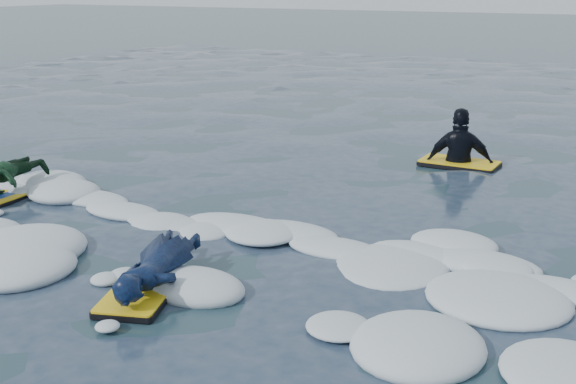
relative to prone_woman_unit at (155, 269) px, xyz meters
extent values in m
plane|color=#19303C|center=(-0.62, 0.20, -0.20)|extent=(120.00, 120.00, 0.00)
cube|color=black|center=(0.00, -0.22, -0.16)|extent=(0.84, 1.13, 0.05)
cube|color=yellow|center=(0.00, -0.22, -0.13)|extent=(0.82, 1.10, 0.02)
imported|color=#0B214E|center=(0.00, 0.03, 0.02)|extent=(0.95, 1.60, 0.36)
imported|color=#103B1C|center=(-3.44, 1.29, 0.07)|extent=(0.64, 1.29, 0.48)
cube|color=black|center=(1.24, 5.78, -0.16)|extent=(1.18, 0.67, 0.06)
cube|color=yellow|center=(1.24, 5.78, -0.12)|extent=(1.15, 0.64, 0.02)
imported|color=black|center=(1.24, 5.78, -0.18)|extent=(1.09, 0.67, 1.74)
camera|label=1|loc=(3.92, -4.81, 2.52)|focal=45.00mm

